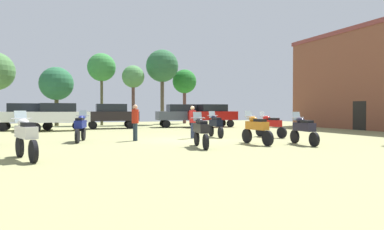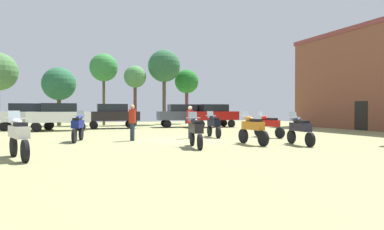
# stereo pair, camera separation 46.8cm
# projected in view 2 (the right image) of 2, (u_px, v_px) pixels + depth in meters

# --- Properties ---
(ground_plane) EXTENTS (44.00, 52.00, 0.02)m
(ground_plane) POSITION_uv_depth(u_px,v_px,m) (183.00, 140.00, 17.05)
(ground_plane) COLOR #8C8C5B
(motorcycle_2) EXTENTS (0.88, 2.20, 1.51)m
(motorcycle_2) POSITION_uv_depth(u_px,v_px,m) (19.00, 135.00, 10.34)
(motorcycle_2) COLOR black
(motorcycle_2) RESTS_ON ground
(motorcycle_3) EXTENTS (0.62, 2.14, 1.45)m
(motorcycle_3) POSITION_uv_depth(u_px,v_px,m) (214.00, 124.00, 18.71)
(motorcycle_3) COLOR black
(motorcycle_3) RESTS_ON ground
(motorcycle_4) EXTENTS (0.76, 2.14, 1.50)m
(motorcycle_4) POSITION_uv_depth(u_px,v_px,m) (78.00, 126.00, 16.08)
(motorcycle_4) COLOR black
(motorcycle_4) RESTS_ON ground
(motorcycle_5) EXTENTS (0.76, 2.14, 1.44)m
(motorcycle_5) POSITION_uv_depth(u_px,v_px,m) (268.00, 125.00, 18.52)
(motorcycle_5) COLOR black
(motorcycle_5) RESTS_ON ground
(motorcycle_7) EXTENTS (0.70, 2.18, 1.44)m
(motorcycle_7) POSITION_uv_depth(u_px,v_px,m) (196.00, 130.00, 13.58)
(motorcycle_7) COLOR black
(motorcycle_7) RESTS_ON ground
(motorcycle_9) EXTENTS (0.63, 2.08, 1.44)m
(motorcycle_9) POSITION_uv_depth(u_px,v_px,m) (300.00, 129.00, 14.52)
(motorcycle_9) COLOR black
(motorcycle_9) RESTS_ON ground
(motorcycle_10) EXTENTS (0.62, 2.15, 1.49)m
(motorcycle_10) POSITION_uv_depth(u_px,v_px,m) (252.00, 128.00, 14.74)
(motorcycle_10) COLOR black
(motorcycle_10) RESTS_ON ground
(car_1) EXTENTS (4.36, 1.95, 2.00)m
(car_1) POSITION_uv_depth(u_px,v_px,m) (213.00, 114.00, 29.27)
(car_1) COLOR black
(car_1) RESTS_ON ground
(car_2) EXTENTS (4.38, 2.01, 2.00)m
(car_2) POSITION_uv_depth(u_px,v_px,m) (112.00, 114.00, 27.32)
(car_2) COLOR black
(car_2) RESTS_ON ground
(car_3) EXTENTS (4.45, 2.21, 2.00)m
(car_3) POSITION_uv_depth(u_px,v_px,m) (182.00, 114.00, 29.51)
(car_3) COLOR black
(car_3) RESTS_ON ground
(car_5) EXTENTS (4.35, 1.91, 2.00)m
(car_5) POSITION_uv_depth(u_px,v_px,m) (28.00, 115.00, 25.00)
(car_5) COLOR black
(car_5) RESTS_ON ground
(car_6) EXTENTS (4.48, 2.29, 2.00)m
(car_6) POSITION_uv_depth(u_px,v_px,m) (58.00, 115.00, 24.27)
(car_6) COLOR black
(car_6) RESTS_ON ground
(person_2) EXTENTS (0.48, 0.48, 1.74)m
(person_2) POSITION_uv_depth(u_px,v_px,m) (190.00, 119.00, 17.86)
(person_2) COLOR #272F48
(person_2) RESTS_ON ground
(person_3) EXTENTS (0.42, 0.42, 1.79)m
(person_3) POSITION_uv_depth(u_px,v_px,m) (132.00, 120.00, 16.51)
(person_3) COLOR #25333F
(person_3) RESTS_ON ground
(tree_1) EXTENTS (2.22, 2.22, 5.94)m
(tree_1) POSITION_uv_depth(u_px,v_px,m) (135.00, 78.00, 33.39)
(tree_1) COLOR brown
(tree_1) RESTS_ON ground
(tree_2) EXTENTS (3.12, 3.12, 5.56)m
(tree_2) POSITION_uv_depth(u_px,v_px,m) (59.00, 84.00, 31.74)
(tree_2) COLOR #4D4A2F
(tree_2) RESTS_ON ground
(tree_3) EXTENTS (2.66, 2.66, 6.02)m
(tree_3) POSITION_uv_depth(u_px,v_px,m) (187.00, 82.00, 37.23)
(tree_3) COLOR brown
(tree_3) RESTS_ON ground
(tree_4) EXTENTS (2.75, 2.75, 7.09)m
(tree_4) POSITION_uv_depth(u_px,v_px,m) (104.00, 68.00, 33.07)
(tree_4) COLOR #4D4C30
(tree_4) RESTS_ON ground
(tree_8) EXTENTS (3.37, 3.37, 7.79)m
(tree_8) POSITION_uv_depth(u_px,v_px,m) (164.00, 67.00, 34.88)
(tree_8) COLOR brown
(tree_8) RESTS_ON ground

